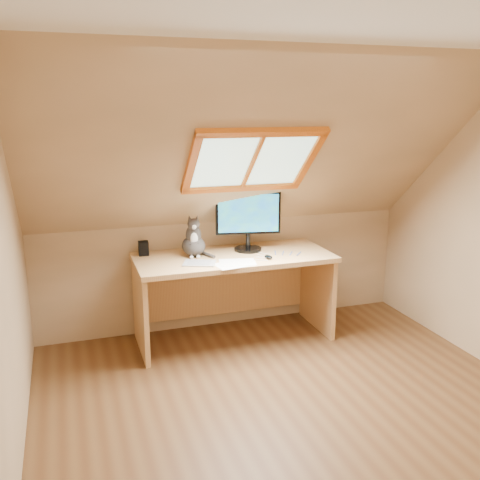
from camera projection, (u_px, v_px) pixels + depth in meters
name	position (u px, v px, depth m)	size (l,w,h in m)	color
ground	(303.00, 420.00, 3.56)	(3.50, 3.50, 0.00)	brown
room_shell	(317.00, 212.00, 3.13)	(3.52, 3.52, 2.41)	tan
desk	(231.00, 278.00, 4.75)	(1.70, 0.74, 0.78)	tan
monitor	(248.00, 217.00, 4.71)	(0.57, 0.24, 0.53)	black
cat	(194.00, 241.00, 4.58)	(0.23, 0.27, 0.37)	#413B39
desk_speaker	(144.00, 248.00, 4.62)	(0.08, 0.08, 0.12)	black
graphics_tablet	(199.00, 263.00, 4.37)	(0.26, 0.18, 0.01)	#B2B2B7
mouse	(268.00, 257.00, 4.52)	(0.05, 0.10, 0.03)	black
papers	(233.00, 264.00, 4.36)	(0.33, 0.27, 0.00)	white
cables	(278.00, 255.00, 4.63)	(0.51, 0.26, 0.01)	silver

